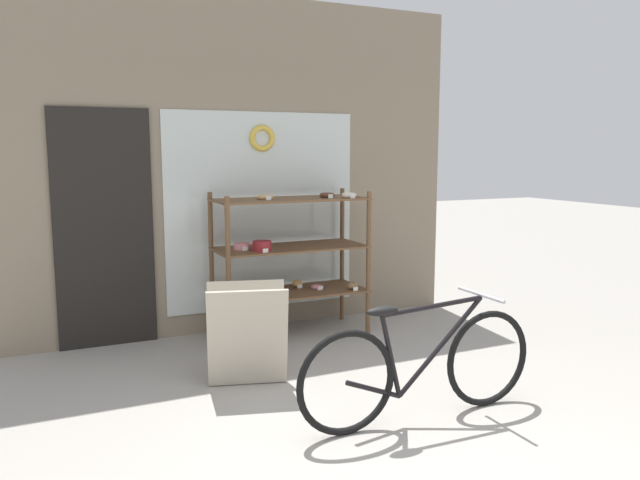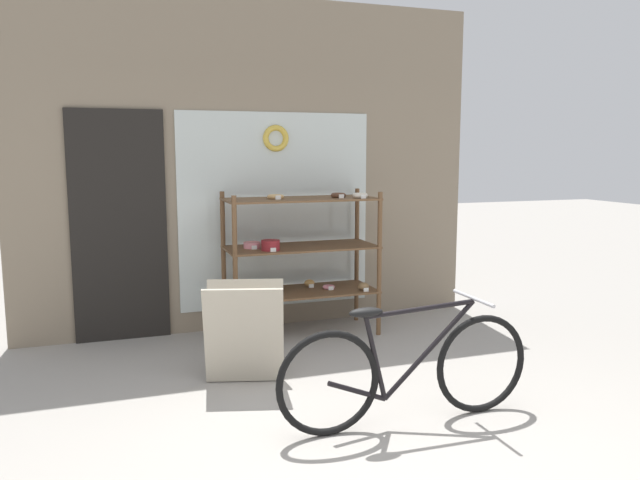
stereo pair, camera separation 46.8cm
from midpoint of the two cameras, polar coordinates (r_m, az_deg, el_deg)
The scene contains 5 objects.
ground_plane at distance 3.71m, azimuth 9.70°, elevation -19.79°, with size 30.00×30.00×0.00m, color gray.
storefront_facade at distance 6.06m, azimuth -4.21°, elevation 6.36°, with size 4.51×0.13×3.17m.
display_case at distance 5.82m, azimuth 0.50°, elevation -0.80°, with size 1.41×0.59×1.36m.
bicycle at distance 4.10m, azimuth 11.31°, elevation -11.59°, with size 1.74×0.46×0.80m.
sandwich_board at distance 4.72m, azimuth -4.08°, elevation -8.48°, with size 0.66×0.52×0.75m.
Camera 2 is at (-1.41, -2.94, 1.73)m, focal length 35.00 mm.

